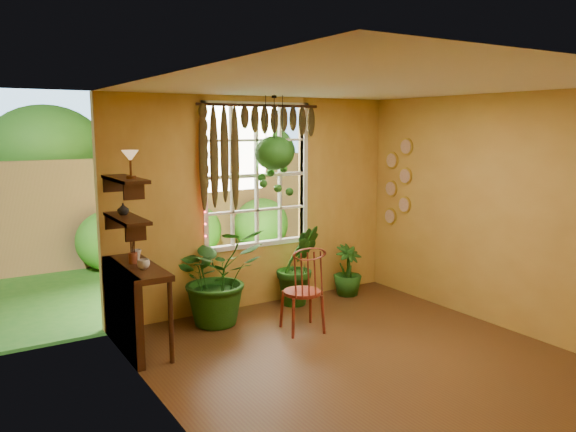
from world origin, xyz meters
The scene contains 23 objects.
floor centered at (0.00, 0.00, 0.00)m, with size 4.50×4.50×0.00m, color #4F3216.
ceiling centered at (0.00, 0.00, 2.70)m, with size 4.50×4.50×0.00m, color white.
wall_back centered at (0.00, 2.25, 1.35)m, with size 4.00×4.00×0.00m, color gold.
wall_left centered at (-2.00, 0.00, 1.35)m, with size 4.50×4.50×0.00m, color gold.
wall_right centered at (2.00, 0.00, 1.35)m, with size 4.50×4.50×0.00m, color gold.
window centered at (0.00, 2.28, 1.70)m, with size 1.52×0.10×1.86m.
valance_vine centered at (-0.08, 2.16, 2.28)m, with size 1.70×0.12×1.10m.
string_lights centered at (-0.76, 2.19, 1.75)m, with size 0.03×0.03×1.54m, color #FF2633, non-canonical shape.
wall_plates centered at (1.98, 1.79, 1.55)m, with size 0.04×0.32×1.10m, color beige, non-canonical shape.
counter_ledge centered at (-1.91, 1.60, 0.55)m, with size 0.40×1.20×0.90m.
shelf_lower centered at (-1.88, 1.60, 1.40)m, with size 0.25×0.90×0.04m, color #361F0E.
shelf_upper centered at (-1.88, 1.60, 1.80)m, with size 0.25×0.90×0.04m, color #361F0E.
backyard centered at (0.24, 6.87, 1.28)m, with size 14.00×10.00×12.00m.
windsor_chair centered at (-0.05, 1.09, 0.33)m, with size 0.50×0.53×1.16m.
potted_plant_left centered at (-0.76, 1.85, 0.58)m, with size 1.05×0.91×1.17m, color #154813.
potted_plant_mid centered at (0.44, 1.96, 0.53)m, with size 0.58×0.47×1.06m, color #154813.
potted_plant_right centered at (1.24, 1.94, 0.35)m, with size 0.39×0.39×0.70m, color #154813.
hanging_basket centered at (0.09, 1.97, 1.95)m, with size 0.49×0.49×1.25m.
cup_a centered at (-1.78, 1.41, 0.95)m, with size 0.13×0.13×0.10m, color silver.
cup_b centered at (-1.72, 1.86, 0.95)m, with size 0.11×0.11×0.11m, color beige.
brush_jar centered at (-1.80, 1.69, 1.03)m, with size 0.09×0.09×0.34m.
shelf_vase centered at (-1.87, 1.73, 1.48)m, with size 0.12×0.12×0.12m, color #B2AD99.
tiffany_lamp centered at (-1.86, 1.43, 2.02)m, with size 0.17×0.17×0.28m.
Camera 1 is at (-3.44, -4.04, 2.32)m, focal length 35.00 mm.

